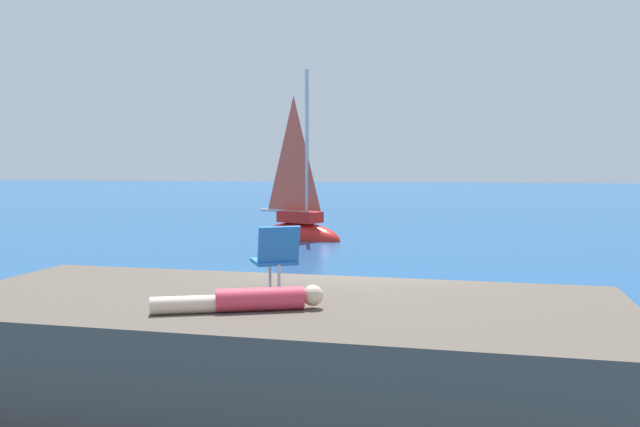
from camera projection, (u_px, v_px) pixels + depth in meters
name	position (u px, v px, depth m)	size (l,w,h in m)	color
ground_plane	(361.00, 330.00, 10.46)	(160.00, 160.00, 0.00)	navy
shore_ledge	(277.00, 346.00, 7.52)	(7.71, 3.32, 1.09)	brown
boulder_seaward	(333.00, 359.00, 8.92)	(1.50, 1.20, 0.82)	#4D4D46
boulder_inland	(526.00, 370.00, 8.44)	(1.17, 0.94, 0.65)	#494343
sailboat_near	(300.00, 229.00, 22.96)	(3.46, 2.47, 6.29)	red
person_sunbather	(247.00, 300.00, 6.84)	(1.69, 0.77, 0.25)	#DB384C
beach_chair	(276.00, 255.00, 7.82)	(0.70, 0.75, 0.80)	blue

